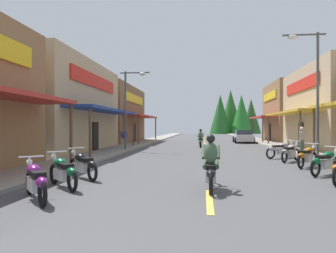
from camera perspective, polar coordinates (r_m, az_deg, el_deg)
The scene contains 22 objects.
ground at distance 29.71m, azimuth 6.86°, elevation -3.53°, with size 10.80×90.10×0.10m, color #4C4C4F.
sidewalk_left at distance 30.39m, azimuth -5.70°, elevation -3.24°, with size 2.40×90.10×0.12m, color gray.
sidewalk_right at distance 30.46m, azimuth 19.40°, elevation -3.23°, with size 2.40×90.10×0.12m, color gray.
centerline_dashes at distance 32.40m, azimuth 6.84°, elevation -3.13°, with size 0.16×64.26×0.01m.
storefront_left_middle at distance 24.25m, azimuth -23.18°, elevation 3.34°, with size 10.59×11.87×6.39m.
storefront_left_far at distance 35.45m, azimuth -12.53°, elevation 2.15°, with size 9.75×11.99×6.21m.
storefront_right_far at distance 39.84m, azimuth 24.39°, elevation 2.42°, with size 10.32×9.36×6.92m.
streetlamp_left at distance 22.60m, azimuth -7.03°, elevation 5.19°, with size 2.19×0.30×5.80m.
streetlamp_right at distance 17.92m, azimuth 25.07°, elevation 8.18°, with size 2.19×0.30×6.71m.
motorcycle_parked_right_3 at distance 12.75m, azimuth 27.25°, elevation -5.84°, with size 1.65×1.52×1.04m.
motorcycle_parked_right_4 at distance 14.83m, azimuth 24.45°, elevation -5.01°, with size 1.39×1.75×1.04m.
motorcycle_parked_right_5 at distance 16.78m, azimuth 21.80°, elevation -4.43°, with size 1.39×1.76×1.04m.
motorcycle_parked_right_6 at distance 18.31m, azimuth 20.20°, elevation -4.05°, with size 1.90×1.16×1.04m.
motorcycle_parked_left_1 at distance 8.13m, azimuth -23.36°, elevation -9.20°, with size 1.47×1.69×1.04m.
motorcycle_parked_left_2 at distance 9.48m, azimuth -18.95°, elevation -7.87°, with size 1.58×1.59×1.04m.
motorcycle_parked_left_3 at distance 10.94m, azimuth -15.53°, elevation -6.81°, with size 1.62×1.55×1.04m.
rider_cruising_lead at distance 8.82m, azimuth 7.95°, elevation -7.37°, with size 0.60×2.14×1.57m.
rider_cruising_trailing at distance 26.47m, azimuth 6.08°, elevation -2.43°, with size 0.60×2.14×1.57m.
pedestrian_by_shop at distance 20.74m, azimuth 23.60°, elevation -2.06°, with size 0.44×0.44×1.77m.
pedestrian_browsing at distance 24.71m, azimuth -8.20°, elevation -1.98°, with size 0.57×0.28×1.60m.
parked_car_curbside at distance 34.57m, azimuth 13.81°, elevation -1.80°, with size 2.14×4.34×1.40m.
treeline_backdrop at distance 77.01m, azimuth 12.18°, elevation 2.37°, with size 12.62×10.64×11.09m.
Camera 1 is at (-0.15, 0.40, 1.79)m, focal length 32.82 mm.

